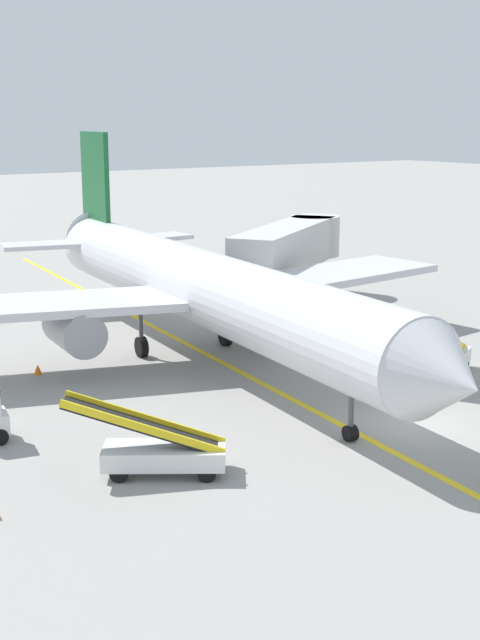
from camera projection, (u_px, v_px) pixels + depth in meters
name	position (u px, v px, depth m)	size (l,w,h in m)	color
ground_plane	(410.00, 424.00, 31.49)	(300.00, 300.00, 0.00)	gray
taxi_line_yellow	(288.00, 397.00, 34.56)	(0.30, 80.00, 0.01)	yellow
airliner	(197.00, 286.00, 39.39)	(28.46, 35.34, 10.10)	silver
jet_bridge	(293.00, 246.00, 50.91)	(11.98, 9.29, 4.85)	beige
belt_loader_forward_hold	(444.00, 358.00, 37.28)	(4.99, 3.49, 2.59)	silver
belt_loader_aft_hold	(160.00, 450.00, 26.92)	(4.86, 3.80, 2.59)	silver
ground_crew_marshaller	(377.00, 381.00, 33.54)	(0.36, 0.24, 1.70)	#26262D
safety_cone_nose_left	(38.00, 369.00, 37.59)	(0.36, 0.36, 0.44)	orange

